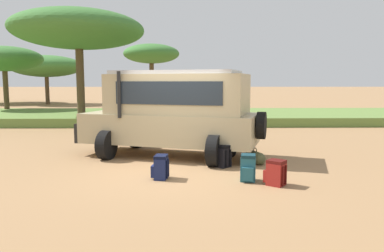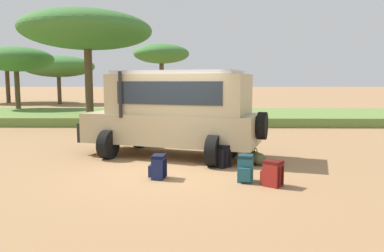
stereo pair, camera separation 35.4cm
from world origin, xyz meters
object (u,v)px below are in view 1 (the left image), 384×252
Objects in this scene: backpack_beside_front_wheel at (161,167)px; acacia_tree_left_mid at (46,66)px; duffel_bag_soft_canvas at (255,157)px; acacia_tree_far_right at (151,54)px; safari_vehicle at (174,111)px; acacia_tree_right_mid at (79,30)px; backpack_cluster_center at (248,168)px; acacia_tree_centre_back at (4,59)px; duffel_bag_low_black_case at (220,151)px; backpack_near_rear_wheel at (276,173)px; backpack_outermost at (223,156)px.

acacia_tree_left_mid is (-12.52, 27.80, 3.35)m from backpack_beside_front_wheel.
backpack_beside_front_wheel is 0.72× the size of duffel_bag_soft_canvas.
acacia_tree_left_mid is at bearing 161.51° from acacia_tree_far_right.
acacia_tree_right_mid is at bearing 118.84° from safari_vehicle.
backpack_beside_front_wheel is 13.87m from acacia_tree_right_mid.
backpack_cluster_center is at bearing -60.66° from acacia_tree_right_mid.
backpack_cluster_center is 20.35m from acacia_tree_centre_back.
duffel_bag_soft_canvas is at bearing -43.40° from duffel_bag_low_black_case.
acacia_tree_centre_back is at bearing -81.11° from acacia_tree_left_mid.
duffel_bag_soft_canvas is 23.71m from acacia_tree_far_right.
acacia_tree_centre_back is (1.93, -12.31, -0.07)m from acacia_tree_left_mid.
acacia_tree_centre_back is at bearing 128.46° from backpack_cluster_center.
acacia_tree_right_mid reaches higher than duffel_bag_soft_canvas.
safari_vehicle is 6.04× the size of duffel_bag_low_black_case.
backpack_near_rear_wheel is 0.10× the size of acacia_tree_far_right.
backpack_cluster_center reaches higher than duffel_bag_low_black_case.
acacia_tree_centre_back is at bearing 129.90° from safari_vehicle.
safari_vehicle reaches higher than backpack_cluster_center.
acacia_tree_left_mid is (-12.74, 25.25, 2.31)m from safari_vehicle.
acacia_tree_far_right is at bearing 99.90° from duffel_bag_low_black_case.
backpack_near_rear_wheel is 0.59× the size of duffel_bag_low_black_case.
safari_vehicle is at bearing 155.10° from duffel_bag_soft_canvas.
backpack_outermost is 0.76× the size of duffel_bag_soft_canvas.
acacia_tree_far_right reaches higher than duffel_bag_low_black_case.
safari_vehicle is at bearing -63.22° from acacia_tree_left_mid.
acacia_tree_centre_back is at bearing 124.37° from backpack_beside_front_wheel.
duffel_bag_soft_canvas is at bearing 90.78° from backpack_near_rear_wheel.
safari_vehicle is 7.40× the size of duffel_bag_soft_canvas.
backpack_outermost reaches higher than backpack_near_rear_wheel.
safari_vehicle is 9.39× the size of backpack_cluster_center.
safari_vehicle is at bearing -50.10° from acacia_tree_centre_back.
acacia_tree_left_mid is 0.92× the size of acacia_tree_right_mid.
backpack_outermost is 0.08× the size of acacia_tree_left_mid.
backpack_cluster_center is 1.42m from backpack_outermost.
backpack_cluster_center is at bearing -51.54° from acacia_tree_centre_back.
duffel_bag_low_black_case is 1.22× the size of duffel_bag_soft_canvas.
backpack_cluster_center is at bearing -105.34° from duffel_bag_soft_canvas.
acacia_tree_far_right is (-4.20, 24.62, 4.21)m from backpack_cluster_center.
backpack_near_rear_wheel is 2.12m from duffel_bag_soft_canvas.
backpack_beside_front_wheel is 2.85m from duffel_bag_soft_canvas.
backpack_outermost is 23.94m from acacia_tree_far_right.
backpack_outermost is 19.06m from acacia_tree_centre_back.
acacia_tree_left_mid is (-14.02, 26.68, 3.33)m from backpack_outermost.
backpack_near_rear_wheel is 0.72× the size of duffel_bag_soft_canvas.
backpack_beside_front_wheel is at bearing -84.61° from acacia_tree_far_right.
backpack_cluster_center is at bearing -73.62° from backpack_outermost.
acacia_tree_centre_back is at bearing 132.72° from duffel_bag_low_black_case.
backpack_beside_front_wheel is at bearing -65.75° from acacia_tree_left_mid.
backpack_cluster_center is at bearing -82.23° from duffel_bag_low_black_case.
backpack_outermost is at bearing -92.22° from duffel_bag_low_black_case.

